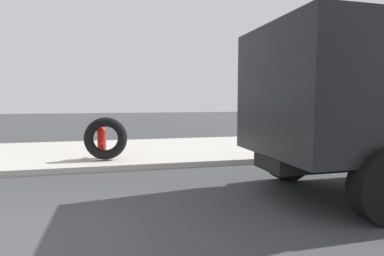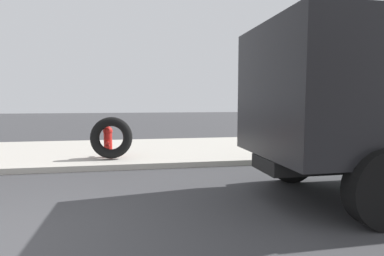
% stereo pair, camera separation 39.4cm
% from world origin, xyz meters
% --- Properties ---
extents(sidewalk_curb, '(36.00, 5.00, 0.15)m').
position_xyz_m(sidewalk_curb, '(0.00, 6.50, 0.07)').
color(sidewalk_curb, '#ADA89E').
rests_on(sidewalk_curb, ground).
extents(fire_hydrant, '(0.26, 0.59, 0.87)m').
position_xyz_m(fire_hydrant, '(0.94, 5.09, 0.61)').
color(fire_hydrant, red).
rests_on(fire_hydrant, sidewalk_curb).
extents(loose_tire, '(1.16, 0.50, 1.16)m').
position_xyz_m(loose_tire, '(1.05, 4.84, 0.73)').
color(loose_tire, black).
rests_on(loose_tire, sidewalk_curb).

